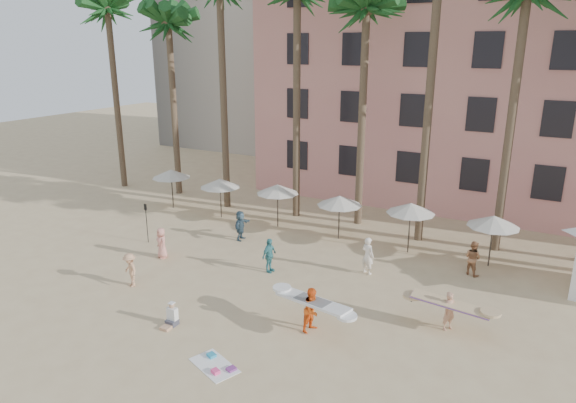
# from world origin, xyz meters

# --- Properties ---
(ground) EXTENTS (120.00, 120.00, 0.00)m
(ground) POSITION_xyz_m (0.00, 0.00, 0.00)
(ground) COLOR #D1B789
(ground) RESTS_ON ground
(pink_hotel) EXTENTS (35.00, 14.00, 16.00)m
(pink_hotel) POSITION_xyz_m (7.00, 26.00, 8.00)
(pink_hotel) COLOR #E09388
(pink_hotel) RESTS_ON ground
(umbrella_row) EXTENTS (22.50, 2.70, 2.73)m
(umbrella_row) POSITION_xyz_m (-3.00, 12.50, 2.33)
(umbrella_row) COLOR #332B23
(umbrella_row) RESTS_ON ground
(beach_towel) EXTENTS (2.04, 1.59, 0.14)m
(beach_towel) POSITION_xyz_m (0.01, -0.57, 0.03)
(beach_towel) COLOR white
(beach_towel) RESTS_ON ground
(carrier_yellow) EXTENTS (2.92, 0.82, 1.55)m
(carrier_yellow) POSITION_xyz_m (6.49, 5.62, 0.90)
(carrier_yellow) COLOR tan
(carrier_yellow) RESTS_ON ground
(carrier_white) EXTENTS (3.31, 1.56, 1.76)m
(carrier_white) POSITION_xyz_m (1.91, 3.07, 0.95)
(carrier_white) COLOR orange
(carrier_white) RESTS_ON ground
(beachgoers) EXTENTS (15.32, 9.57, 1.83)m
(beachgoers) POSITION_xyz_m (-2.81, 7.64, 0.84)
(beachgoers) COLOR teal
(beachgoers) RESTS_ON ground
(paddle) EXTENTS (0.18, 0.04, 2.23)m
(paddle) POSITION_xyz_m (-10.07, 6.96, 1.41)
(paddle) COLOR black
(paddle) RESTS_ON ground
(seated_man) EXTENTS (0.42, 0.73, 0.95)m
(seated_man) POSITION_xyz_m (-3.09, 0.78, 0.33)
(seated_man) COLOR #3F3F4C
(seated_man) RESTS_ON ground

